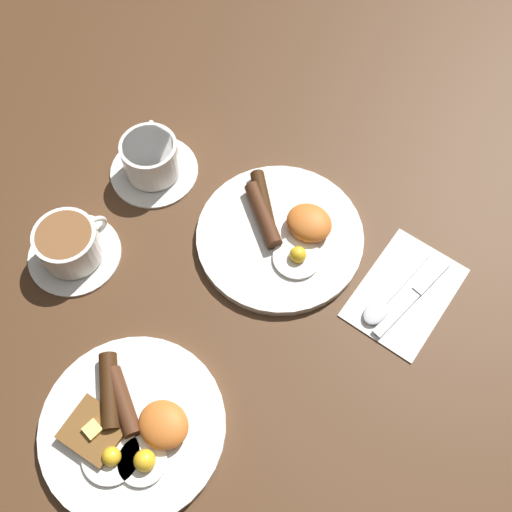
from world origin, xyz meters
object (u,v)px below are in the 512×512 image
object	(u,v)px
breakfast_plate_far	(132,426)
knife	(417,291)
teacup_far	(70,246)
breakfast_plate_near	(282,233)
teacup_near	(152,160)
spoon	(383,304)

from	to	relation	value
breakfast_plate_far	knife	xyz separation A→B (m)	(-0.20, -0.40, -0.01)
teacup_far	knife	distance (m)	0.52
breakfast_plate_near	teacup_far	bearing A→B (deg)	42.94
breakfast_plate_near	teacup_near	size ratio (longest dim) A/B	1.79
breakfast_plate_near	teacup_near	world-z (taller)	teacup_near
teacup_far	breakfast_plate_near	bearing A→B (deg)	-137.06
breakfast_plate_far	teacup_far	distance (m)	0.29
breakfast_plate_near	breakfast_plate_far	size ratio (longest dim) A/B	1.04
breakfast_plate_far	teacup_far	size ratio (longest dim) A/B	1.74
knife	spoon	xyz separation A→B (m)	(0.03, 0.05, 0.00)
breakfast_plate_near	teacup_near	distance (m)	0.24
teacup_near	teacup_far	world-z (taller)	teacup_near
breakfast_plate_far	teacup_near	world-z (taller)	teacup_near
breakfast_plate_near	teacup_far	world-z (taller)	teacup_far
teacup_near	spoon	distance (m)	0.43
teacup_near	knife	world-z (taller)	teacup_near
teacup_far	spoon	xyz separation A→B (m)	(-0.42, -0.21, -0.02)
teacup_near	spoon	world-z (taller)	teacup_near
teacup_far	spoon	world-z (taller)	teacup_far
teacup_near	teacup_far	bearing A→B (deg)	92.27
spoon	teacup_far	bearing A→B (deg)	-57.74
breakfast_plate_near	teacup_far	xyz separation A→B (m)	(0.23, 0.22, 0.02)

